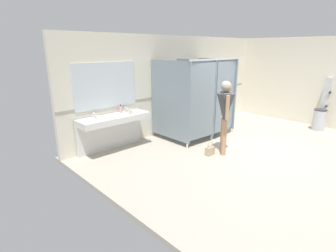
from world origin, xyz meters
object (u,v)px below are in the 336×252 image
paper_towel_dispenser_upper (329,86)px  handbag (210,150)px  soap_dispenser (121,109)px  paper_towel_dispenser_lower (325,100)px  person_standing (225,109)px  trash_bin (319,120)px  paper_cup (130,112)px

paper_towel_dispenser_upper → handbag: 4.49m
paper_towel_dispenser_upper → handbag: size_ratio=1.56×
paper_towel_dispenser_upper → soap_dispenser: bearing=152.2°
paper_towel_dispenser_lower → handbag: 4.38m
person_standing → soap_dispenser: size_ratio=8.58×
person_standing → handbag: bearing=155.3°
paper_towel_dispenser_lower → paper_towel_dispenser_upper: bearing=-90.0°
trash_bin → soap_dispenser: bearing=150.6°
paper_cup → paper_towel_dispenser_upper: bearing=-26.1°
handbag → paper_cup: 2.05m
soap_dispenser → paper_towel_dispenser_upper: bearing=-27.8°
trash_bin → person_standing: bearing=166.7°
paper_towel_dispenser_upper → paper_cup: paper_towel_dispenser_upper is taller
paper_towel_dispenser_lower → person_standing: person_standing is taller
paper_towel_dispenser_upper → person_standing: (-3.92, 0.84, -0.22)m
paper_towel_dispenser_upper → paper_cup: size_ratio=5.20×
trash_bin → soap_dispenser: size_ratio=3.23×
person_standing → soap_dispenser: (-1.42, 1.97, -0.12)m
handbag → paper_cup: (-1.03, 1.59, 0.79)m
paper_towel_dispenser_upper → paper_cup: (-5.25, 2.57, -0.38)m
paper_towel_dispenser_upper → soap_dispenser: (-5.35, 2.81, -0.34)m
trash_bin → paper_towel_dispenser_upper: bearing=-0.1°
person_standing → paper_cup: 2.18m
trash_bin → handbag: bearing=165.8°
trash_bin → paper_cup: 5.55m
person_standing → soap_dispenser: bearing=125.8°
paper_cup → trash_bin: bearing=-27.7°
handbag → paper_towel_dispenser_lower: bearing=-12.6°
soap_dispenser → person_standing: bearing=-54.2°
paper_towel_dispenser_lower → paper_cup: (-5.25, 2.53, 0.06)m
paper_towel_dispenser_lower → person_standing: bearing=168.3°
paper_towel_dispenser_lower → paper_cup: 5.83m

